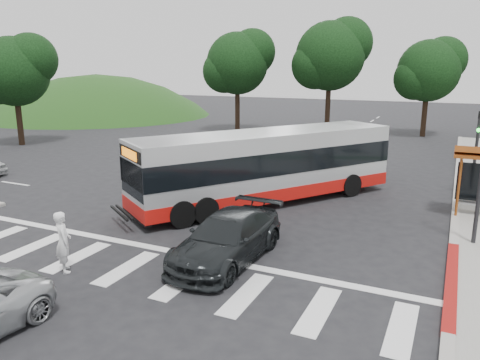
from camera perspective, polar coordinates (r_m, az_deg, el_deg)
The scene contains 13 objects.
ground at distance 18.78m, azimuth -4.10°, elevation -4.93°, with size 140.00×140.00×0.00m, color black.
curb_east at distance 24.25m, azimuth 24.90°, elevation -1.70°, with size 0.30×40.00×0.15m, color #9E9991.
curb_east_red at distance 14.76m, azimuth 24.36°, elevation -11.25°, with size 0.32×6.00×0.15m, color maroon.
hillside_nw at distance 61.36m, azimuth -16.85°, elevation 7.58°, with size 44.00×44.00×10.00m, color #153A12.
crosswalk_ladder at distance 14.92m, azimuth -13.61°, elevation -10.38°, with size 18.00×2.60×0.01m, color silver.
traffic_signal_ne_short at distance 24.28m, azimuth 26.89°, elevation 3.92°, with size 0.18×0.37×4.00m.
tree_north_a at distance 42.93m, azimuth 11.05°, elevation 14.75°, with size 6.60×6.15×10.17m.
tree_north_b at distance 43.65m, azimuth 22.09°, elevation 12.34°, with size 5.72×5.33×8.43m.
tree_north_c at distance 43.74m, azimuth -0.19°, elevation 14.15°, with size 6.16×5.74×9.30m.
tree_west_a at distance 39.91m, azimuth -25.72°, elevation 11.96°, with size 5.72×5.33×8.43m.
transit_bus at distance 20.89m, azimuth 3.25°, elevation 1.55°, with size 2.68×12.36×3.19m, color #B3B5B7, non-canonical shape.
pedestrian at distance 14.92m, azimuth -20.75°, elevation -7.05°, with size 0.68×0.45×1.87m, color white.
dark_sedan at distance 14.81m, azimuth -1.57°, elevation -7.09°, with size 2.07×5.09×1.48m, color black.
Camera 1 is at (8.72, -15.51, 6.01)m, focal length 35.00 mm.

